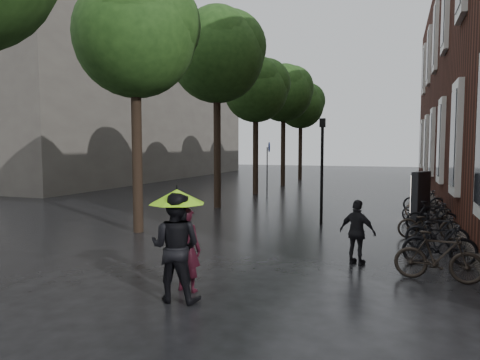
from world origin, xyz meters
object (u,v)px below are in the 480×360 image
at_px(person_black, 175,247).
at_px(lamp_post, 322,160).
at_px(person_burgundy, 187,249).
at_px(pedestrian_walking, 357,232).
at_px(parked_bicycles, 430,220).
at_px(ad_lightbox, 420,196).

bearing_deg(person_black, lamp_post, -103.50).
xyz_separation_m(person_burgundy, pedestrian_walking, (2.86, 3.03, -0.05)).
height_order(pedestrian_walking, parked_bicycles, pedestrian_walking).
height_order(person_burgundy, ad_lightbox, ad_lightbox).
bearing_deg(person_black, pedestrian_walking, -134.07).
distance_m(ad_lightbox, lamp_post, 4.02).
height_order(person_burgundy, lamp_post, lamp_post).
bearing_deg(person_burgundy, pedestrian_walking, -128.48).
distance_m(parked_bicycles, lamp_post, 3.97).
xyz_separation_m(parked_bicycles, ad_lightbox, (-0.19, 2.51, 0.45)).
xyz_separation_m(pedestrian_walking, parked_bicycles, (1.85, 4.26, -0.28)).
bearing_deg(parked_bicycles, person_burgundy, -122.84).
relative_size(person_black, pedestrian_walking, 1.27).
bearing_deg(parked_bicycles, lamp_post, 169.38).
bearing_deg(pedestrian_walking, ad_lightbox, -82.52).
bearing_deg(lamp_post, ad_lightbox, 29.34).
relative_size(pedestrian_walking, lamp_post, 0.40).
height_order(parked_bicycles, lamp_post, lamp_post).
bearing_deg(ad_lightbox, parked_bicycles, -62.33).
bearing_deg(lamp_post, pedestrian_walking, -71.52).
distance_m(person_burgundy, parked_bicycles, 8.68).
xyz_separation_m(person_burgundy, lamp_post, (1.22, 7.95, 1.46)).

